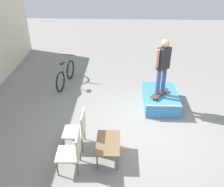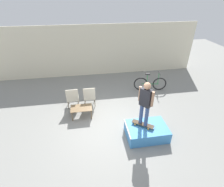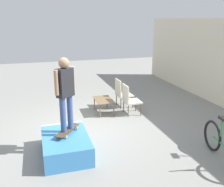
# 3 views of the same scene
# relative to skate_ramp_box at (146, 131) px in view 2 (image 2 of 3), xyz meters

# --- Properties ---
(ground_plane) EXTENTS (24.00, 24.00, 0.00)m
(ground_plane) POSITION_rel_skate_ramp_box_xyz_m (-1.25, 0.59, -0.22)
(ground_plane) COLOR gray
(house_wall_back) EXTENTS (12.00, 0.06, 3.00)m
(house_wall_back) POSITION_rel_skate_ramp_box_xyz_m (-1.25, 5.65, 1.28)
(house_wall_back) COLOR beige
(house_wall_back) RESTS_ON ground_plane
(skate_ramp_box) EXTENTS (1.48, 1.02, 0.47)m
(skate_ramp_box) POSITION_rel_skate_ramp_box_xyz_m (0.00, 0.00, 0.00)
(skate_ramp_box) COLOR #3D84C6
(skate_ramp_box) RESTS_ON ground_plane
(skateboard_on_ramp) EXTENTS (0.75, 0.64, 0.07)m
(skateboard_on_ramp) POSITION_rel_skate_ramp_box_xyz_m (-0.15, 0.07, 0.31)
(skateboard_on_ramp) COLOR #473828
(skateboard_on_ramp) RESTS_ON skate_ramp_box
(person_skater) EXTENTS (0.39, 0.47, 1.66)m
(person_skater) POSITION_rel_skate_ramp_box_xyz_m (-0.15, 0.07, 1.29)
(person_skater) COLOR #384C7A
(person_skater) RESTS_ON skateboard_on_ramp
(coffee_table) EXTENTS (0.88, 0.55, 0.46)m
(coffee_table) POSITION_rel_skate_ramp_box_xyz_m (-2.32, 1.51, 0.18)
(coffee_table) COLOR brown
(coffee_table) RESTS_ON ground_plane
(patio_chair_left) EXTENTS (0.54, 0.54, 0.99)m
(patio_chair_left) POSITION_rel_skate_ramp_box_xyz_m (-2.69, 2.27, 0.31)
(patio_chair_left) COLOR brown
(patio_chair_left) RESTS_ON ground_plane
(patio_chair_right) EXTENTS (0.52, 0.52, 0.99)m
(patio_chair_right) POSITION_rel_skate_ramp_box_xyz_m (-1.94, 2.27, 0.31)
(patio_chair_right) COLOR brown
(patio_chair_right) RESTS_ON ground_plane
(bicycle) EXTENTS (1.70, 0.52, 1.01)m
(bicycle) POSITION_rel_skate_ramp_box_xyz_m (1.27, 3.23, 0.16)
(bicycle) COLOR black
(bicycle) RESTS_ON ground_plane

